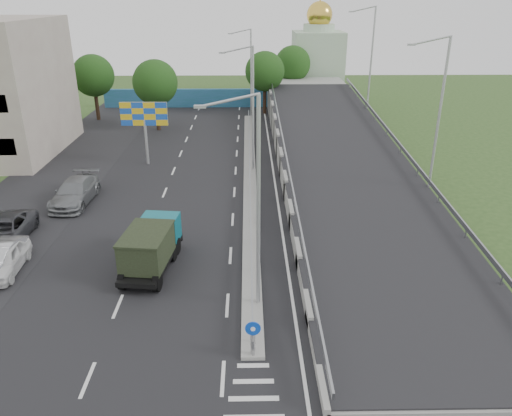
{
  "coord_description": "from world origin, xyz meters",
  "views": [
    {
      "loc": [
        -0.16,
        -14.37,
        13.96
      ],
      "look_at": [
        0.31,
        12.87,
        2.2
      ],
      "focal_mm": 35.0,
      "sensor_mm": 36.0,
      "label": 1
    }
  ],
  "objects_px": {
    "dump_truck": "(151,245)",
    "lamp_post_far": "(249,69)",
    "church": "(317,58)",
    "lamp_post_mid": "(251,103)",
    "parked_car_d": "(75,192)",
    "parked_car_a": "(4,259)",
    "billboard": "(144,117)",
    "lamp_post_near": "(254,195)",
    "parked_car_c": "(4,231)",
    "sign_bollard": "(253,338)"
  },
  "relations": [
    {
      "from": "parked_car_d",
      "to": "parked_car_a",
      "type": "bearing_deg",
      "value": -92.47
    },
    {
      "from": "parked_car_d",
      "to": "lamp_post_mid",
      "type": "bearing_deg",
      "value": 30.45
    },
    {
      "from": "billboard",
      "to": "parked_car_d",
      "type": "height_order",
      "value": "billboard"
    },
    {
      "from": "lamp_post_mid",
      "to": "parked_car_c",
      "type": "distance_m",
      "value": 20.52
    },
    {
      "from": "lamp_post_near",
      "to": "dump_truck",
      "type": "height_order",
      "value": "lamp_post_near"
    },
    {
      "from": "parked_car_a",
      "to": "parked_car_d",
      "type": "relative_size",
      "value": 0.75
    },
    {
      "from": "lamp_post_mid",
      "to": "lamp_post_far",
      "type": "relative_size",
      "value": 1.0
    },
    {
      "from": "lamp_post_far",
      "to": "parked_car_c",
      "type": "xyz_separation_m",
      "value": [
        -15.01,
        -33.05,
        -5.04
      ]
    },
    {
      "from": "dump_truck",
      "to": "lamp_post_near",
      "type": "bearing_deg",
      "value": -27.36
    },
    {
      "from": "church",
      "to": "dump_truck",
      "type": "relative_size",
      "value": 2.34
    },
    {
      "from": "lamp_post_far",
      "to": "parked_car_c",
      "type": "relative_size",
      "value": 1.83
    },
    {
      "from": "church",
      "to": "dump_truck",
      "type": "xyz_separation_m",
      "value": [
        -15.43,
        -50.26,
        -3.92
      ]
    },
    {
      "from": "dump_truck",
      "to": "lamp_post_far",
      "type": "bearing_deg",
      "value": 87.98
    },
    {
      "from": "billboard",
      "to": "dump_truck",
      "type": "bearing_deg",
      "value": -78.94
    },
    {
      "from": "sign_bollard",
      "to": "lamp_post_far",
      "type": "height_order",
      "value": "lamp_post_far"
    },
    {
      "from": "lamp_post_mid",
      "to": "dump_truck",
      "type": "xyz_separation_m",
      "value": [
        -5.54,
        -16.26,
        -4.42
      ]
    },
    {
      "from": "dump_truck",
      "to": "parked_car_d",
      "type": "height_order",
      "value": "dump_truck"
    },
    {
      "from": "lamp_post_far",
      "to": "lamp_post_near",
      "type": "bearing_deg",
      "value": -90.0
    },
    {
      "from": "dump_truck",
      "to": "parked_car_d",
      "type": "bearing_deg",
      "value": 133.92
    },
    {
      "from": "sign_bollard",
      "to": "lamp_post_near",
      "type": "relative_size",
      "value": 0.17
    },
    {
      "from": "sign_bollard",
      "to": "lamp_post_far",
      "type": "relative_size",
      "value": 0.17
    },
    {
      "from": "sign_bollard",
      "to": "lamp_post_near",
      "type": "distance_m",
      "value": 6.12
    },
    {
      "from": "parked_car_a",
      "to": "parked_car_d",
      "type": "bearing_deg",
      "value": 81.88
    },
    {
      "from": "lamp_post_far",
      "to": "church",
      "type": "bearing_deg",
      "value": 54.76
    },
    {
      "from": "sign_bollard",
      "to": "parked_car_c",
      "type": "distance_m",
      "value": 18.39
    },
    {
      "from": "lamp_post_mid",
      "to": "billboard",
      "type": "bearing_deg",
      "value": 167.62
    },
    {
      "from": "lamp_post_mid",
      "to": "parked_car_d",
      "type": "height_order",
      "value": "lamp_post_mid"
    },
    {
      "from": "sign_bollard",
      "to": "church",
      "type": "distance_m",
      "value": 58.84
    },
    {
      "from": "church",
      "to": "parked_car_d",
      "type": "bearing_deg",
      "value": -118.95
    },
    {
      "from": "church",
      "to": "lamp_post_mid",
      "type": "bearing_deg",
      "value": -106.22
    },
    {
      "from": "lamp_post_far",
      "to": "dump_truck",
      "type": "height_order",
      "value": "lamp_post_far"
    },
    {
      "from": "sign_bollard",
      "to": "dump_truck",
      "type": "xyz_separation_m",
      "value": [
        -5.43,
        7.57,
        0.36
      ]
    },
    {
      "from": "church",
      "to": "parked_car_c",
      "type": "bearing_deg",
      "value": -117.89
    },
    {
      "from": "lamp_post_near",
      "to": "parked_car_d",
      "type": "distance_m",
      "value": 18.95
    },
    {
      "from": "lamp_post_near",
      "to": "lamp_post_mid",
      "type": "height_order",
      "value": "same"
    },
    {
      "from": "parked_car_d",
      "to": "dump_truck",
      "type": "bearing_deg",
      "value": -50.6
    },
    {
      "from": "lamp_post_near",
      "to": "parked_car_d",
      "type": "relative_size",
      "value": 1.73
    },
    {
      "from": "sign_bollard",
      "to": "lamp_post_far",
      "type": "xyz_separation_m",
      "value": [
        0.11,
        43.83,
        4.77
      ]
    },
    {
      "from": "lamp_post_near",
      "to": "billboard",
      "type": "xyz_separation_m",
      "value": [
        -9.11,
        22.0,
        -1.62
      ]
    },
    {
      "from": "church",
      "to": "parked_car_c",
      "type": "relative_size",
      "value": 2.51
    },
    {
      "from": "lamp_post_near",
      "to": "lamp_post_mid",
      "type": "bearing_deg",
      "value": 90.0
    },
    {
      "from": "lamp_post_mid",
      "to": "lamp_post_far",
      "type": "xyz_separation_m",
      "value": [
        0.0,
        20.0,
        0.0
      ]
    },
    {
      "from": "parked_car_a",
      "to": "billboard",
      "type": "bearing_deg",
      "value": 73.2
    },
    {
      "from": "lamp_post_far",
      "to": "parked_car_d",
      "type": "height_order",
      "value": "lamp_post_far"
    },
    {
      "from": "billboard",
      "to": "parked_car_c",
      "type": "distance_m",
      "value": 16.52
    },
    {
      "from": "lamp_post_near",
      "to": "parked_car_c",
      "type": "height_order",
      "value": "lamp_post_near"
    },
    {
      "from": "lamp_post_near",
      "to": "billboard",
      "type": "bearing_deg",
      "value": 112.49
    },
    {
      "from": "sign_bollard",
      "to": "lamp_post_mid",
      "type": "distance_m",
      "value": 24.3
    },
    {
      "from": "lamp_post_near",
      "to": "lamp_post_far",
      "type": "height_order",
      "value": "same"
    },
    {
      "from": "billboard",
      "to": "parked_car_a",
      "type": "distance_m",
      "value": 19.33
    }
  ]
}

